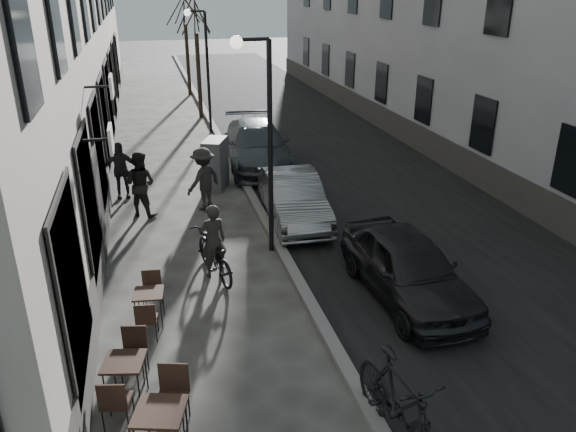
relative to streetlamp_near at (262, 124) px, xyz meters
name	(u,v)px	position (x,y,z in m)	size (l,w,h in m)	color
ground	(359,420)	(0.17, -6.00, -3.16)	(120.00, 120.00, 0.00)	#393734
road	(308,138)	(4.02, 10.00, -3.16)	(7.30, 60.00, 0.00)	black
kerb	(222,142)	(0.37, 10.00, -3.10)	(0.25, 60.00, 0.12)	slate
streetlamp_near	(262,124)	(0.00, 0.00, 0.00)	(0.90, 0.28, 5.09)	black
streetlamp_far	(203,58)	(0.00, 12.00, 0.00)	(0.90, 0.28, 5.09)	black
tree_near	(195,16)	(0.07, 15.00, 1.50)	(2.40, 2.40, 5.70)	black
tree_far	(184,9)	(0.07, 21.00, 1.50)	(2.40, 2.40, 5.70)	black
bistro_set_a	(162,429)	(-2.72, -5.99, -2.66)	(0.91, 1.70, 0.97)	black
bistro_set_b	(126,376)	(-3.22, -4.68, -2.70)	(0.73, 1.56, 0.89)	black
bistro_set_c	(149,304)	(-2.80, -2.55, -2.74)	(0.62, 1.40, 0.81)	black
utility_cabinet	(215,164)	(-0.55, 4.80, -2.36)	(0.59, 1.07, 1.60)	#5D5E60
bicycle	(214,254)	(-1.35, -0.94, -2.64)	(0.69, 1.98, 1.04)	black
cyclist_rider	(213,241)	(-1.35, -0.94, -2.31)	(0.62, 0.41, 1.70)	#262421
pedestrian_near	(140,184)	(-2.86, 3.09, -2.23)	(0.90, 0.70, 1.85)	black
pedestrian_mid	(204,179)	(-1.10, 3.10, -2.24)	(1.18, 0.68, 1.83)	black
pedestrian_far	(120,170)	(-3.43, 4.66, -2.29)	(1.02, 0.43, 1.75)	black
car_near	(408,267)	(2.41, -2.87, -2.46)	(1.65, 4.10, 1.40)	black
car_mid	(293,198)	(1.17, 1.69, -2.50)	(1.40, 4.02, 1.32)	gray
car_far	(257,145)	(1.19, 6.79, -2.41)	(2.11, 5.19, 1.51)	#393D43
moped	(399,405)	(0.52, -6.57, -2.47)	(0.65, 2.30, 1.38)	black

